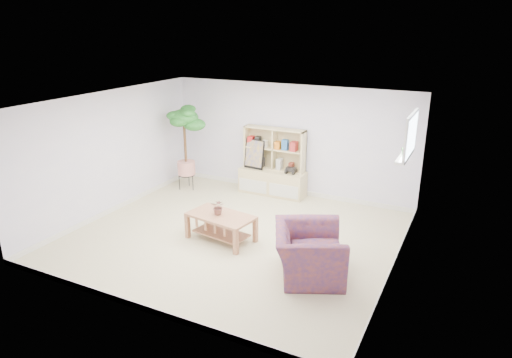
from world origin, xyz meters
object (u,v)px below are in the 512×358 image
at_px(coffee_table, 221,227).
at_px(armchair, 309,249).
at_px(floor_tree, 185,149).
at_px(storage_unit, 273,162).

distance_m(coffee_table, armchair, 1.83).
bearing_deg(armchair, floor_tree, 34.03).
relative_size(storage_unit, armchair, 1.28).
relative_size(floor_tree, armchair, 1.65).
bearing_deg(armchair, coffee_table, 51.96).
relative_size(coffee_table, armchair, 1.00).
distance_m(floor_tree, armchair, 4.48).
distance_m(storage_unit, floor_tree, 1.98).
height_order(storage_unit, floor_tree, floor_tree).
bearing_deg(floor_tree, coffee_table, -43.16).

